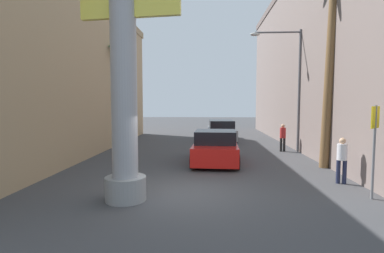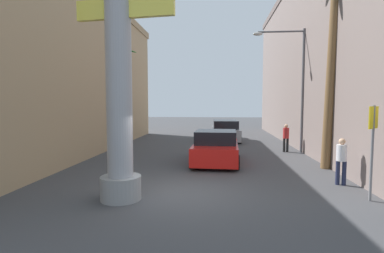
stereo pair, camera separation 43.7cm
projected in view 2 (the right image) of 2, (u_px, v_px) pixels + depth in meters
ground_plane at (200, 147)px, 19.44m from camera, size 86.63×86.63×0.00m
building_left at (27, 71)px, 16.94m from camera, size 8.65×23.48×9.34m
building_right at (346, 60)px, 20.00m from camera, size 7.37×26.16×11.41m
neon_sign_pole at (118, 23)px, 8.46m from camera, size 3.28×1.19×10.82m
street_lamp at (294, 77)px, 17.14m from camera, size 2.95×0.28×7.07m
crossing_sign at (373, 139)px, 8.58m from camera, size 0.47×0.47×2.78m
car_lead at (216, 148)px, 14.42m from camera, size 2.31×4.72×1.56m
car_far at (225, 131)px, 22.89m from camera, size 2.21×4.84×1.56m
palm_tree_near_right at (333, 47)px, 12.64m from camera, size 3.47×3.34×8.65m
palm_tree_mid_left at (112, 82)px, 19.48m from camera, size 3.26×3.36×6.68m
pedestrian_mid_right at (286, 136)px, 17.49m from camera, size 0.41×0.41×1.63m
pedestrian_by_sign at (341, 158)px, 10.36m from camera, size 0.44×0.44×1.63m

